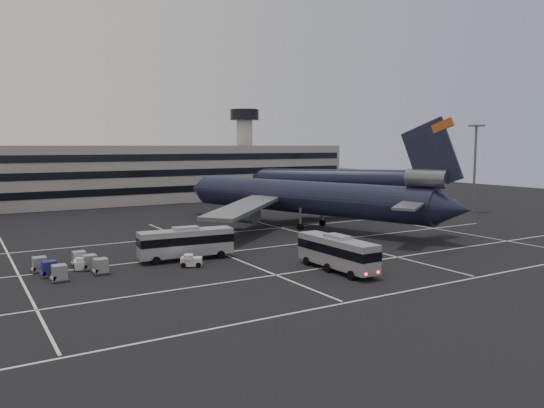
{
  "coord_description": "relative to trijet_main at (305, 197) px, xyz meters",
  "views": [
    {
      "loc": [
        -35.39,
        -58.13,
        14.04
      ],
      "look_at": [
        6.59,
        11.77,
        5.0
      ],
      "focal_mm": 35.0,
      "sensor_mm": 36.0,
      "label": 1
    }
  ],
  "objects": [
    {
      "name": "trijet_main",
      "position": [
        0.0,
        0.0,
        0.0
      ],
      "size": [
        45.01,
        56.17,
        18.08
      ],
      "rotation": [
        0.0,
        0.0,
        0.32
      ],
      "color": "black",
      "rests_on": "ground"
    },
    {
      "name": "ground",
      "position": [
        -15.96,
        -16.43,
        -5.25
      ],
      "size": [
        260.0,
        260.0,
        0.0
      ],
      "primitive_type": "plane",
      "color": "black",
      "rests_on": "ground"
    },
    {
      "name": "lightpole_right",
      "position": [
        42.04,
        -1.43,
        6.57
      ],
      "size": [
        2.4,
        2.4,
        18.28
      ],
      "color": "slate",
      "rests_on": "ground"
    },
    {
      "name": "bus_far",
      "position": [
        -27.37,
        -14.09,
        -3.0
      ],
      "size": [
        11.81,
        3.71,
        4.11
      ],
      "rotation": [
        0.0,
        0.0,
        1.49
      ],
      "color": "#9D9FA5",
      "rests_on": "ground"
    },
    {
      "name": "trijet_far",
      "position": [
        32.75,
        33.07,
        0.18
      ],
      "size": [
        44.54,
        44.74,
        18.08
      ],
      "rotation": [
        0.0,
        0.0,
        0.78
      ],
      "color": "black",
      "rests_on": "ground"
    },
    {
      "name": "lane_markings",
      "position": [
        -15.01,
        -15.71,
        -5.24
      ],
      "size": [
        90.0,
        55.62,
        0.01
      ],
      "color": "silver",
      "rests_on": "ground"
    },
    {
      "name": "terminal",
      "position": [
        -18.91,
        54.71,
        1.68
      ],
      "size": [
        125.0,
        26.0,
        24.0
      ],
      "color": "gray",
      "rests_on": "ground"
    },
    {
      "name": "bus_near",
      "position": [
        -15.04,
        -28.28,
        -3.01
      ],
      "size": [
        3.06,
        11.65,
        4.1
      ],
      "rotation": [
        0.0,
        0.0,
        0.01
      ],
      "color": "#9D9FA5",
      "rests_on": "ground"
    },
    {
      "name": "uld_cluster",
      "position": [
        -40.95,
        -13.8,
        -4.43
      ],
      "size": [
        7.79,
        8.68,
        1.68
      ],
      "rotation": [
        0.0,
        0.0,
        0.22
      ],
      "color": "#2D2D30",
      "rests_on": "ground"
    },
    {
      "name": "tug_b",
      "position": [
        -28.17,
        -17.92,
        -4.57
      ],
      "size": [
        2.77,
        2.43,
        1.53
      ],
      "rotation": [
        0.0,
        0.0,
        1.05
      ],
      "color": "silver",
      "rests_on": "ground"
    },
    {
      "name": "hills",
      "position": [
        2.03,
        153.57,
        -17.32
      ],
      "size": [
        352.0,
        180.0,
        44.0
      ],
      "color": "#38332B",
      "rests_on": "ground"
    },
    {
      "name": "tug_a",
      "position": [
        -39.7,
        -12.71,
        -4.62
      ],
      "size": [
        1.66,
        2.38,
        1.41
      ],
      "rotation": [
        0.0,
        0.0,
        -0.16
      ],
      "color": "silver",
      "rests_on": "ground"
    }
  ]
}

